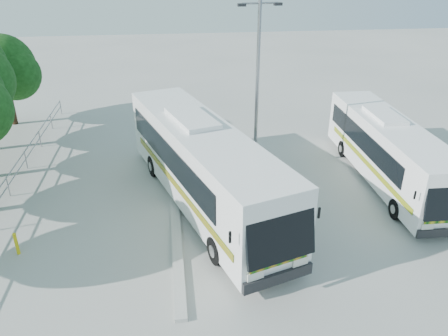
{
  "coord_description": "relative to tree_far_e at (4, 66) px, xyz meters",
  "views": [
    {
      "loc": [
        -2.28,
        -16.13,
        10.25
      ],
      "look_at": [
        -0.03,
        1.14,
        1.75
      ],
      "focal_mm": 35.0,
      "sensor_mm": 36.0,
      "label": 1
    }
  ],
  "objects": [
    {
      "name": "ground",
      "position": [
        12.63,
        -13.3,
        -3.89
      ],
      "size": [
        100.0,
        100.0,
        0.0
      ],
      "primitive_type": "plane",
      "color": "#ADADA8",
      "rests_on": "ground"
    },
    {
      "name": "kerb_divider",
      "position": [
        10.33,
        -11.3,
        -3.81
      ],
      "size": [
        0.4,
        16.0,
        0.15
      ],
      "primitive_type": "cube",
      "color": "#B2B2AD",
      "rests_on": "ground"
    },
    {
      "name": "railing",
      "position": [
        2.63,
        -9.3,
        -3.15
      ],
      "size": [
        0.06,
        22.0,
        1.0
      ],
      "color": "gray",
      "rests_on": "ground"
    },
    {
      "name": "tree_far_e",
      "position": [
        0.0,
        0.0,
        0.0
      ],
      "size": [
        4.54,
        4.28,
        5.92
      ],
      "color": "#382314",
      "rests_on": "ground"
    },
    {
      "name": "coach_main",
      "position": [
        11.64,
        -12.14,
        -1.88
      ],
      "size": [
        6.49,
        13.38,
        3.66
      ],
      "rotation": [
        0.0,
        0.0,
        0.31
      ],
      "color": "white",
      "rests_on": "ground"
    },
    {
      "name": "coach_adjacent",
      "position": [
        20.86,
        -11.01,
        -2.21
      ],
      "size": [
        2.59,
        11.08,
        3.06
      ],
      "rotation": [
        0.0,
        0.0,
        -0.03
      ],
      "color": "white",
      "rests_on": "ground"
    },
    {
      "name": "lamppost",
      "position": [
        14.63,
        -9.04,
        0.83
      ],
      "size": [
        2.09,
        0.42,
        8.54
      ],
      "rotation": [
        0.0,
        0.0,
        0.11
      ],
      "color": "gray",
      "rests_on": "ground"
    },
    {
      "name": "bollard",
      "position": [
        4.32,
        -15.0,
        -3.43
      ],
      "size": [
        0.14,
        0.14,
        0.92
      ],
      "primitive_type": "cylinder",
      "rotation": [
        0.0,
        0.0,
        0.05
      ],
      "color": "#D6BB0C",
      "rests_on": "ground"
    }
  ]
}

